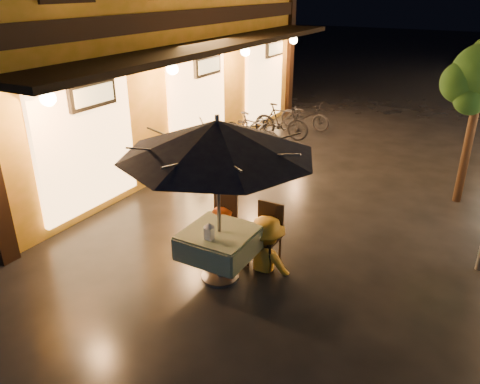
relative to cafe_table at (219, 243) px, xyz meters
The scene contains 13 objects.
ground 0.68m from the cafe_table, 18.99° to the left, with size 90.00×90.00×0.00m, color black.
cafe_table is the anchor object (origin of this frame).
patio_umbrella 1.56m from the cafe_table, 26.57° to the left, with size 2.67×2.67×2.46m.
cafe_chair_left 0.84m from the cafe_table, 118.51° to the left, with size 0.42×0.42×0.97m.
cafe_chair_right 0.84m from the cafe_table, 61.49° to the left, with size 0.42×0.42×0.97m.
table_lantern 0.42m from the cafe_table, 90.00° to the right, with size 0.16×0.16×0.25m.
person_orange 0.70m from the cafe_table, 121.80° to the left, with size 0.78×0.61×1.61m, color orange.
person_yellow 0.78m from the cafe_table, 53.01° to the left, with size 1.05×0.60×1.63m, color #FFAF27.
bicycle_0 3.84m from the cafe_table, 125.75° to the left, with size 0.62×1.78×0.94m, color #24242A.
bicycle_1 5.50m from the cafe_table, 112.92° to the left, with size 0.50×1.77×1.06m, color black.
bicycle_2 6.02m from the cafe_table, 113.91° to the left, with size 0.63×1.81×0.95m, color black.
bicycle_3 7.02m from the cafe_table, 107.50° to the left, with size 0.45×1.61×0.97m, color black.
bicycle_4 8.08m from the cafe_table, 103.36° to the left, with size 0.54×1.55×0.82m, color black.
Camera 1 is at (2.78, -5.04, 3.97)m, focal length 35.00 mm.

